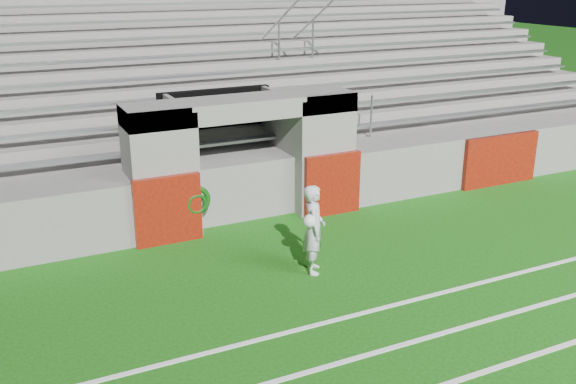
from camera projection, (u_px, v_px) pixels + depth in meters
ground at (324, 288)px, 10.69m from camera, size 90.00×90.00×0.00m
stadium_structure at (181, 110)px, 16.99m from camera, size 26.00×8.48×5.42m
goalkeeper_with_ball at (314, 229)px, 11.02m from camera, size 0.59×0.69×1.59m
hose_coil at (196, 201)px, 12.44m from camera, size 0.60×0.15×0.60m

